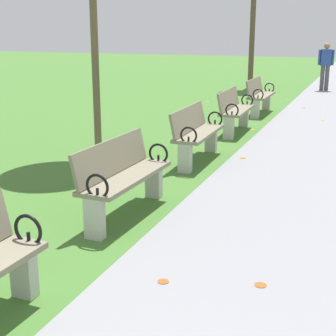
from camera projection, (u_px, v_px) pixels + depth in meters
park_bench_3 at (123, 176)px, 5.92m from camera, size 0.52×1.61×0.90m
park_bench_4 at (196, 132)px, 8.38m from camera, size 0.50×1.61×0.90m
park_bench_5 at (235, 110)px, 10.69m from camera, size 0.52×1.61×0.90m
park_bench_6 at (259, 95)px, 13.01m from camera, size 0.48×1.60×0.90m
pedestrian_walking at (326, 64)px, 17.65m from camera, size 0.52×0.27×1.62m
scattered_leaves at (265, 139)px, 10.09m from camera, size 4.60×16.58×0.02m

